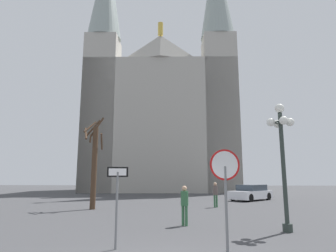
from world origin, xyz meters
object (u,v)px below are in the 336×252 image
Objects in this scene: cathedral at (161,111)px; bare_tree at (94,162)px; parked_car_near_white at (251,193)px; pedestrian_walking at (215,192)px; pedestrian_standing at (185,201)px; one_way_arrow_sign at (117,196)px; street_lamp at (282,148)px; stop_sign at (225,178)px.

cathedral is 23.75m from bare_tree.
parked_car_near_white is 6.91m from pedestrian_walking.
bare_tree is 3.65× the size of pedestrian_walking.
pedestrian_walking is 1.00× the size of pedestrian_standing.
bare_tree is 3.65× the size of pedestrian_standing.
one_way_arrow_sign is at bearing -87.65° from cathedral.
one_way_arrow_sign is 6.64m from street_lamp.
parked_car_near_white is (11.48, 7.40, -2.32)m from bare_tree.
stop_sign is at bearing -82.12° from cathedral.
one_way_arrow_sign is 1.41× the size of pedestrian_standing.
parked_car_near_white is at bearing 58.29° from pedestrian_walking.
pedestrian_standing is (-2.06, -7.32, 0.00)m from pedestrian_walking.
bare_tree is 13.85m from parked_car_near_white.
street_lamp is at bearing -97.49° from parked_car_near_white.
cathedral is 22.79× the size of pedestrian_walking.
parked_car_near_white is 2.59× the size of pedestrian_walking.
cathedral is 13.27× the size of stop_sign.
cathedral is 33.61m from stop_sign.
street_lamp is 2.98× the size of pedestrian_standing.
pedestrian_standing reaches higher than pedestrian_walking.
street_lamp is (7.06, -29.00, -8.26)m from cathedral.
one_way_arrow_sign reaches higher than parked_car_near_white.
stop_sign is 0.57× the size of street_lamp.
street_lamp is at bearing 26.69° from one_way_arrow_sign.
one_way_arrow_sign is at bearing 178.53° from stop_sign.
stop_sign is (4.43, -31.98, -9.38)m from cathedral.
one_way_arrow_sign is 0.39× the size of bare_tree.
bare_tree is at bearing -169.00° from pedestrian_walking.
pedestrian_walking is (4.01, 11.36, -0.50)m from one_way_arrow_sign.
pedestrian_walking reaches higher than parked_car_near_white.
one_way_arrow_sign is 12.05m from pedestrian_walking.
bare_tree reaches higher than pedestrian_walking.
street_lamp is at bearing -16.70° from pedestrian_standing.
one_way_arrow_sign is 0.47× the size of street_lamp.
stop_sign is at bearing -94.46° from pedestrian_walking.
stop_sign reaches higher than pedestrian_walking.
street_lamp is 8.90m from pedestrian_walking.
stop_sign is 4.39m from pedestrian_standing.
street_lamp is at bearing -76.32° from cathedral.
pedestrian_walking is (-3.63, -5.87, 0.36)m from parked_car_near_white.
pedestrian_standing is (-5.68, -13.19, 0.36)m from parked_car_near_white.
stop_sign reaches higher than parked_car_near_white.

